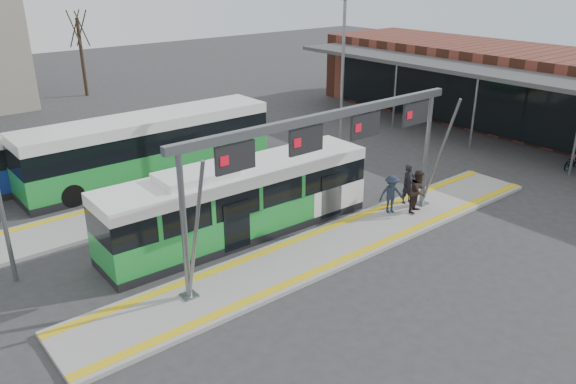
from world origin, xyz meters
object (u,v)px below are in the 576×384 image
at_px(gantry, 331,140).
at_px(passenger_a, 408,184).
at_px(passenger_c, 391,194).
at_px(hero_bus, 239,202).
at_px(passenger_b, 418,191).

bearing_deg(gantry, passenger_a, 5.98).
bearing_deg(gantry, passenger_c, 4.69).
distance_m(gantry, passenger_a, 6.39).
relative_size(hero_bus, passenger_b, 6.10).
height_order(passenger_a, passenger_c, passenger_a).
xyz_separation_m(hero_bus, passenger_c, (6.12, -2.64, -0.44)).
height_order(hero_bus, passenger_a, hero_bus).
bearing_deg(passenger_c, gantry, -148.85).
xyz_separation_m(passenger_a, passenger_b, (-0.46, -0.92, 0.05)).
bearing_deg(passenger_a, gantry, -165.79).
bearing_deg(passenger_c, passenger_a, 36.06).
xyz_separation_m(gantry, passenger_a, (5.47, 0.57, -3.25)).
relative_size(passenger_a, passenger_c, 1.05).
xyz_separation_m(gantry, passenger_b, (5.01, -0.34, -3.21)).
xyz_separation_m(gantry, hero_bus, (-2.08, 2.97, -2.86)).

